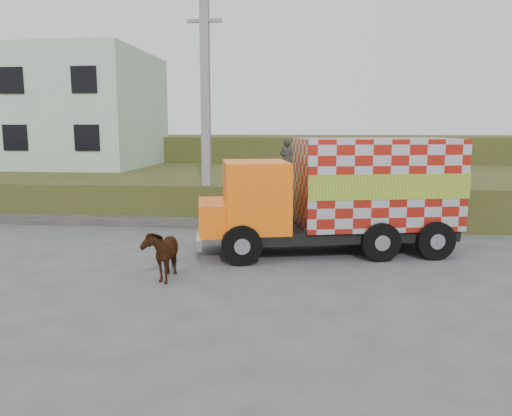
# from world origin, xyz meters

# --- Properties ---
(ground) EXTENTS (120.00, 120.00, 0.00)m
(ground) POSITION_xyz_m (0.00, 0.00, 0.00)
(ground) COLOR #474749
(ground) RESTS_ON ground
(embankment) EXTENTS (40.00, 12.00, 1.50)m
(embankment) POSITION_xyz_m (0.00, 10.00, 0.75)
(embankment) COLOR #304316
(embankment) RESTS_ON ground
(embankment_far) EXTENTS (40.00, 12.00, 3.00)m
(embankment_far) POSITION_xyz_m (0.00, 22.00, 1.50)
(embankment_far) COLOR #304316
(embankment_far) RESTS_ON ground
(retaining_strip) EXTENTS (16.00, 0.50, 0.40)m
(retaining_strip) POSITION_xyz_m (-2.00, 4.20, 0.20)
(retaining_strip) COLOR #595651
(retaining_strip) RESTS_ON ground
(building) EXTENTS (10.00, 8.00, 6.00)m
(building) POSITION_xyz_m (-11.00, 13.00, 4.50)
(building) COLOR #B5D4BA
(building) RESTS_ON embankment
(utility_pole) EXTENTS (1.20, 0.30, 8.00)m
(utility_pole) POSITION_xyz_m (-1.00, 4.60, 4.08)
(utility_pole) COLOR gray
(utility_pole) RESTS_ON ground
(cargo_truck) EXTENTS (7.61, 3.84, 3.25)m
(cargo_truck) POSITION_xyz_m (3.63, 1.13, 1.67)
(cargo_truck) COLOR black
(cargo_truck) RESTS_ON ground
(cow) EXTENTS (0.80, 1.52, 1.24)m
(cow) POSITION_xyz_m (-0.72, -1.95, 0.62)
(cow) COLOR black
(cow) RESTS_ON ground
(pedestrian) EXTENTS (0.71, 0.59, 1.67)m
(pedestrian) POSITION_xyz_m (1.87, 5.44, 2.34)
(pedestrian) COLOR #33302D
(pedestrian) RESTS_ON embankment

